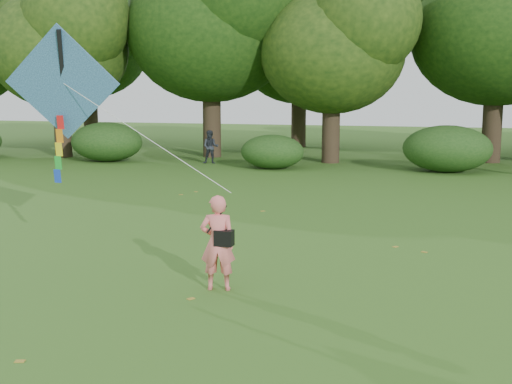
# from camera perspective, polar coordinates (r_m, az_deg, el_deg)

# --- Properties ---
(ground) EXTENTS (100.00, 100.00, 0.00)m
(ground) POSITION_cam_1_polar(r_m,az_deg,el_deg) (9.65, 0.33, -10.83)
(ground) COLOR #265114
(ground) RESTS_ON ground
(man_kite_flyer) EXTENTS (0.65, 0.50, 1.59)m
(man_kite_flyer) POSITION_cam_1_polar(r_m,az_deg,el_deg) (10.59, -3.42, -4.52)
(man_kite_flyer) COLOR #F27272
(man_kite_flyer) RESTS_ON ground
(bystander_left) EXTENTS (0.82, 0.69, 1.48)m
(bystander_left) POSITION_cam_1_polar(r_m,az_deg,el_deg) (28.67, -4.06, 4.01)
(bystander_left) COLOR #262B33
(bystander_left) RESTS_ON ground
(crossbody_bag) EXTENTS (0.43, 0.20, 0.67)m
(crossbody_bag) POSITION_cam_1_polar(r_m,az_deg,el_deg) (10.50, -2.87, -4.05)
(crossbody_bag) COLOR black
(crossbody_bag) RESTS_ON ground
(flying_kite) EXTENTS (4.75, 1.51, 2.98)m
(flying_kite) POSITION_cam_1_polar(r_m,az_deg,el_deg) (12.75, -16.79, 9.04)
(flying_kite) COLOR #24399E
(flying_kite) RESTS_ON ground
(tree_line) EXTENTS (54.70, 15.30, 9.48)m
(tree_line) POSITION_cam_1_polar(r_m,az_deg,el_deg) (31.74, 14.36, 13.03)
(tree_line) COLOR #3A2D1E
(tree_line) RESTS_ON ground
(shrub_band) EXTENTS (39.15, 3.22, 1.88)m
(shrub_band) POSITION_cam_1_polar(r_m,az_deg,el_deg) (26.66, 8.60, 3.79)
(shrub_band) COLOR #264919
(shrub_band) RESTS_ON ground
(fallen_leaves) EXTENTS (11.28, 13.02, 0.01)m
(fallen_leaves) POSITION_cam_1_polar(r_m,az_deg,el_deg) (13.66, 1.80, -4.80)
(fallen_leaves) COLOR olive
(fallen_leaves) RESTS_ON ground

